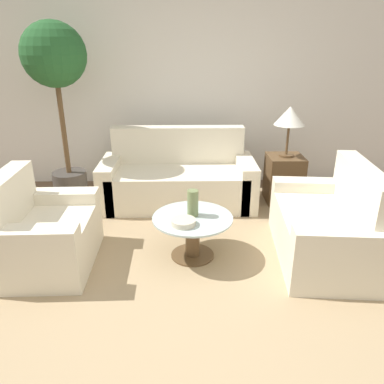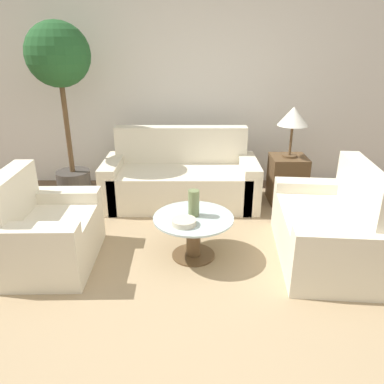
% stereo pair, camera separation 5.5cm
% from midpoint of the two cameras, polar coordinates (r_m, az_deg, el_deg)
% --- Properties ---
extents(ground_plane, '(14.00, 14.00, 0.00)m').
position_cam_midpoint_polar(ground_plane, '(2.94, 0.93, -17.79)').
color(ground_plane, brown).
extents(wall_back, '(10.00, 0.06, 2.60)m').
position_cam_midpoint_polar(wall_back, '(5.16, 0.39, 15.56)').
color(wall_back, white).
rests_on(wall_back, ground_plane).
extents(rug, '(3.56, 3.46, 0.01)m').
position_cam_midpoint_polar(rug, '(3.58, 0.46, -9.65)').
color(rug, tan).
rests_on(rug, ground_plane).
extents(sofa_main, '(1.84, 0.82, 0.90)m').
position_cam_midpoint_polar(sofa_main, '(4.64, -1.56, 1.94)').
color(sofa_main, beige).
rests_on(sofa_main, ground_plane).
extents(armchair, '(0.77, 0.99, 0.86)m').
position_cam_midpoint_polar(armchair, '(3.59, -21.54, -6.03)').
color(armchair, beige).
rests_on(armchair, ground_plane).
extents(loveseat, '(0.88, 1.37, 0.88)m').
position_cam_midpoint_polar(loveseat, '(3.66, 20.79, -5.39)').
color(loveseat, beige).
rests_on(loveseat, ground_plane).
extents(coffee_table, '(0.73, 0.73, 0.41)m').
position_cam_midpoint_polar(coffee_table, '(3.45, 0.48, -5.97)').
color(coffee_table, brown).
rests_on(coffee_table, ground_plane).
extents(side_table, '(0.43, 0.43, 0.59)m').
position_cam_midpoint_polar(side_table, '(4.78, 14.38, 1.88)').
color(side_table, brown).
rests_on(side_table, ground_plane).
extents(table_lamp, '(0.36, 0.36, 0.60)m').
position_cam_midpoint_polar(table_lamp, '(4.58, 15.29, 10.91)').
color(table_lamp, brown).
rests_on(table_lamp, side_table).
extents(potted_plant, '(0.72, 0.72, 2.10)m').
position_cam_midpoint_polar(potted_plant, '(4.68, -19.29, 16.32)').
color(potted_plant, '#3D3833').
rests_on(potted_plant, ground_plane).
extents(vase, '(0.10, 0.10, 0.24)m').
position_cam_midpoint_polar(vase, '(3.36, 0.53, -1.70)').
color(vase, '#6B7A4C').
rests_on(vase, coffee_table).
extents(bowl, '(0.21, 0.21, 0.05)m').
position_cam_midpoint_polar(bowl, '(3.24, -0.94, -4.61)').
color(bowl, beige).
rests_on(bowl, coffee_table).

